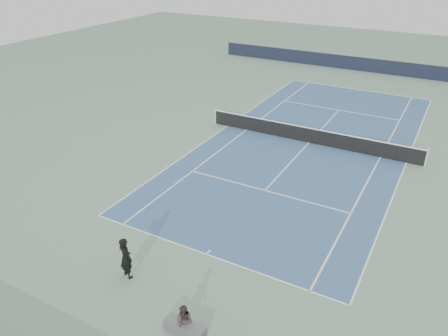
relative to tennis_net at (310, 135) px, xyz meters
The scene contains 7 objects.
ground 0.50m from the tennis_net, ahead, with size 80.00×80.00×0.00m, color slate.
court_surface 0.50m from the tennis_net, ahead, with size 10.97×23.77×0.01m, color #385B85.
tennis_net is the anchor object (origin of this frame).
windscreen_far 17.89m from the tennis_net, 90.00° to the left, with size 30.00×0.25×1.20m, color black.
tennis_player 14.38m from the tennis_net, 97.37° to the right, with size 0.81×0.60×1.64m.
tennis_ball 14.73m from the tennis_net, 97.51° to the right, with size 0.07×0.07×0.07m, color #C7DC2D.
spectator_bench 15.50m from the tennis_net, 84.91° to the right, with size 1.33×0.52×1.12m.
Camera 1 is at (6.97, -23.16, 10.63)m, focal length 35.00 mm.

